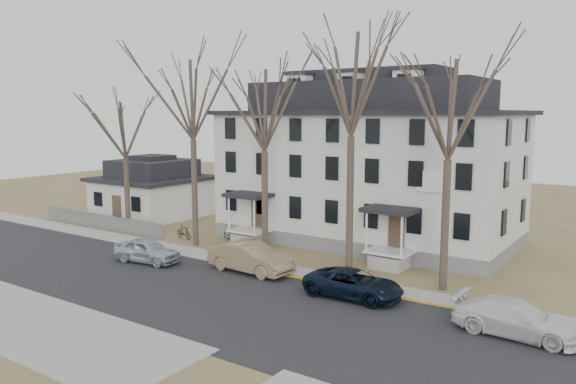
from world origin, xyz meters
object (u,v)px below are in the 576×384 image
Objects in this scene: tree_far_left at (192,94)px; bicycle_right at (184,233)px; tree_mid_left at (264,104)px; bicycle_left at (235,234)px; car_silver at (147,251)px; tree_center at (352,76)px; tree_mid_right at (450,103)px; car_tan at (250,258)px; boarding_house at (367,166)px; tree_bungalow at (124,126)px; small_house at (153,191)px; car_white at (516,319)px; car_navy at (354,285)px.

bicycle_right is (-1.87, 0.74, -9.84)m from tree_far_left.
tree_mid_left is 10.51m from bicycle_left.
car_silver reaches higher than bicycle_left.
tree_center is 5.70m from tree_mid_right.
car_tan is (-4.67, -3.18, -10.23)m from tree_center.
tree_bungalow is (-16.00, -8.15, 2.74)m from boarding_house.
boarding_house is at bearing 136.19° from tree_mid_right.
bicycle_left is at bearing 48.41° from car_tan.
tree_bungalow is (-13.00, 0.00, -1.48)m from tree_mid_left.
tree_center is 3.43× the size of car_silver.
small_house is at bearing 122.84° from tree_bungalow.
boarding_house is at bearing 69.80° from tree_mid_left.
tree_far_left is 2.73× the size of car_white.
tree_far_left is at bearing 73.64° from car_navy.
tree_far_left reaches higher than tree_mid_left.
car_navy is (14.31, -3.82, -9.66)m from tree_far_left.
boarding_house is 1.52× the size of tree_far_left.
car_tan is at bearing -12.52° from tree_bungalow.
bicycle_right is (-23.92, 5.08, -0.22)m from car_white.
tree_center is 15.06m from car_white.
tree_mid_right reaches higher than boarding_house.
tree_far_left reaches higher than bicycle_right.
car_white is 24.45m from bicycle_right.
tree_mid_left is 9.40m from car_tan.
tree_mid_left is 11.50m from tree_mid_right.
car_white reaches higher than bicycle_right.
car_navy reaches higher than bicycle_left.
tree_mid_right reaches higher than bicycle_right.
tree_center is 8.70× the size of bicycle_right.
tree_mid_left is 6.18m from tree_center.
tree_center is at bearing -53.41° from car_tan.
tree_far_left is 1.27× the size of tree_bungalow.
tree_mid_right is 19.57m from car_silver.
tree_bungalow is (-7.00, 0.00, -2.22)m from tree_far_left.
small_house is at bearing 74.18° from car_white.
bicycle_right is (9.13, -5.45, -1.74)m from small_house.
car_navy is at bearing -66.07° from boarding_house.
small_house is at bearing -174.41° from boarding_house.
tree_far_left is at bearing 145.96° from bicycle_left.
tree_mid_right is 2.44× the size of car_tan.
small_house reaches higher than car_silver.
tree_center reaches higher than bicycle_right.
tree_center is (3.00, -8.15, 5.71)m from boarding_house.
small_house is at bearing 68.47° from bicycle_left.
tree_center reaches higher than tree_mid_left.
car_navy is (2.31, -3.82, -10.40)m from tree_center.
tree_far_left is at bearing 180.00° from tree_center.
bicycle_left is at bearing 171.07° from tree_mid_right.
car_white is at bearing -91.07° from bicycle_right.
boarding_house is 3.99× the size of car_tan.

